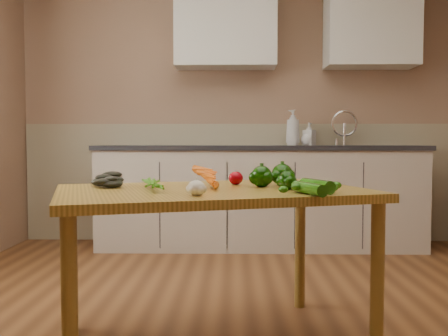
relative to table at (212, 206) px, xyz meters
name	(u,v)px	position (x,y,z in m)	size (l,w,h in m)	color
room	(239,75)	(0.12, 0.15, 0.61)	(4.04, 5.04, 2.64)	brown
counter_run	(261,195)	(0.34, 2.16, -0.18)	(2.84, 0.64, 1.14)	#B7A998
upper_cabinets	(294,28)	(0.64, 2.29, 1.31)	(2.15, 0.35, 0.70)	silver
table	(212,206)	(0.00, 0.00, 0.00)	(1.54, 1.23, 0.72)	#AF8432
soap_bottle_a	(293,128)	(0.63, 2.26, 0.42)	(0.12, 0.12, 0.32)	silver
soap_bottle_b	(309,134)	(0.78, 2.29, 0.36)	(0.09, 0.09, 0.20)	silver
soap_bottle_c	(307,137)	(0.76, 2.28, 0.34)	(0.12, 0.12, 0.15)	silver
carrot_bunch	(190,181)	(-0.10, 0.01, 0.11)	(0.25, 0.19, 0.07)	#DF5705
leafy_greens	(108,177)	(-0.48, 0.06, 0.13)	(0.19, 0.17, 0.10)	black
garlic_bulb	(196,188)	(-0.05, -0.31, 0.11)	(0.07, 0.07, 0.06)	white
pepper_a	(262,177)	(0.23, 0.08, 0.13)	(0.10, 0.10, 0.10)	#0C3202
pepper_b	(282,175)	(0.33, 0.17, 0.13)	(0.10, 0.10, 0.10)	#0C3202
pepper_c	(287,180)	(0.34, -0.04, 0.12)	(0.08, 0.08, 0.08)	#0C3202
tomato_a	(236,178)	(0.11, 0.20, 0.11)	(0.07, 0.07, 0.07)	#97020D
tomato_b	(259,178)	(0.23, 0.30, 0.11)	(0.06, 0.06, 0.06)	#C05304
tomato_c	(284,177)	(0.35, 0.25, 0.12)	(0.08, 0.08, 0.07)	#C05304
zucchini_a	(317,186)	(0.44, -0.17, 0.11)	(0.06, 0.06, 0.19)	#164907
zucchini_b	(309,189)	(0.40, -0.25, 0.10)	(0.05, 0.05, 0.22)	#164907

